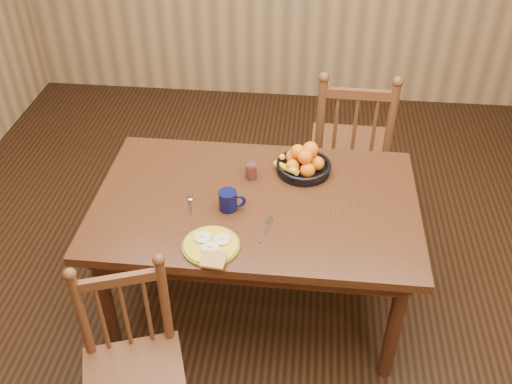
# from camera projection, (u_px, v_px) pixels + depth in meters

# --- Properties ---
(room) EXTENTS (4.52, 5.02, 2.72)m
(room) POSITION_uv_depth(u_px,v_px,m) (256.00, 92.00, 2.46)
(room) COLOR black
(room) RESTS_ON ground
(dining_table) EXTENTS (1.60, 1.00, 0.75)m
(dining_table) POSITION_uv_depth(u_px,v_px,m) (256.00, 213.00, 2.88)
(dining_table) COLOR black
(dining_table) RESTS_ON ground
(chair_far) EXTENTS (0.50, 0.48, 1.08)m
(chair_far) POSITION_uv_depth(u_px,v_px,m) (350.00, 148.00, 3.60)
(chair_far) COLOR #4E2717
(chair_far) RESTS_ON ground
(chair_near) EXTENTS (0.53, 0.51, 0.92)m
(chair_near) POSITION_uv_depth(u_px,v_px,m) (133.00, 369.00, 2.41)
(chair_near) COLOR #4E2717
(chair_near) RESTS_ON ground
(breakfast_plate) EXTENTS (0.26, 0.29, 0.04)m
(breakfast_plate) POSITION_uv_depth(u_px,v_px,m) (211.00, 246.00, 2.55)
(breakfast_plate) COLOR #59601E
(breakfast_plate) RESTS_ON dining_table
(fork) EXTENTS (0.06, 0.18, 0.00)m
(fork) POSITION_uv_depth(u_px,v_px,m) (267.00, 228.00, 2.65)
(fork) COLOR silver
(fork) RESTS_ON dining_table
(spoon) EXTENTS (0.05, 0.16, 0.01)m
(spoon) POSITION_uv_depth(u_px,v_px,m) (190.00, 201.00, 2.81)
(spoon) COLOR silver
(spoon) RESTS_ON dining_table
(coffee_mug) EXTENTS (0.13, 0.09, 0.10)m
(coffee_mug) POSITION_uv_depth(u_px,v_px,m) (229.00, 200.00, 2.74)
(coffee_mug) COLOR #090D36
(coffee_mug) RESTS_ON dining_table
(juice_glass) EXTENTS (0.06, 0.06, 0.09)m
(juice_glass) POSITION_uv_depth(u_px,v_px,m) (251.00, 171.00, 2.95)
(juice_glass) COLOR silver
(juice_glass) RESTS_ON dining_table
(fruit_bowl) EXTENTS (0.29, 0.29, 0.17)m
(fruit_bowl) POSITION_uv_depth(u_px,v_px,m) (303.00, 163.00, 2.98)
(fruit_bowl) COLOR black
(fruit_bowl) RESTS_ON dining_table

